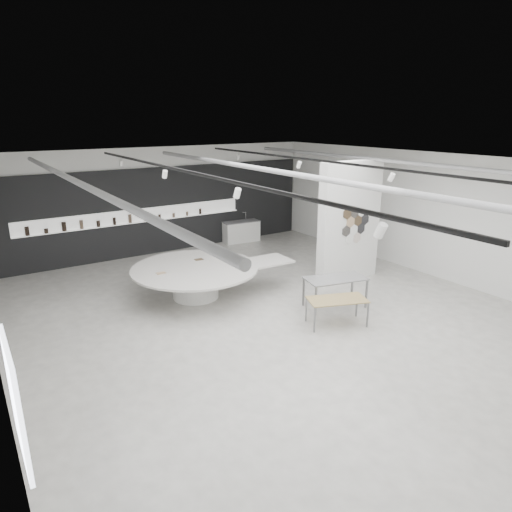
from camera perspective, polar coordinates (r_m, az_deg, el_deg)
room at (r=10.83m, az=1.76°, el=2.39°), size 12.02×14.02×3.82m
back_wall_display at (r=16.96m, az=-11.83°, el=5.56°), size 11.80×0.27×3.10m
partition_column at (r=13.90m, az=11.61°, el=4.17°), size 2.20×0.38×3.60m
display_island at (r=12.66m, az=-7.27°, el=-2.66°), size 4.48×3.57×0.89m
sample_table_wood at (r=11.09m, az=10.11°, el=-5.55°), size 1.55×1.15×0.65m
sample_table_stone at (r=12.04m, az=9.90°, el=-3.01°), size 1.70×1.12×0.81m
kitchen_counter at (r=18.24m, az=-1.85°, el=3.09°), size 1.52×0.71×1.16m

